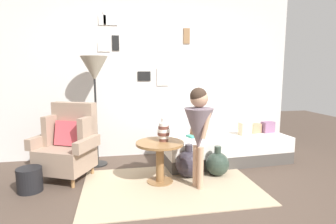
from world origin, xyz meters
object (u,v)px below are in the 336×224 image
Objects in this scene: demijohn_far at (217,164)px; floor_lamp at (94,73)px; book_on_daybed at (195,136)px; magazine_basket at (30,180)px; daybed at (224,148)px; person_child at (199,124)px; armchair at (68,144)px; vase_striped at (164,131)px; side_table at (160,153)px; demijohn_near at (189,163)px.

floor_lamp is at bearing 155.25° from demijohn_far.
book_on_daybed is 2.27m from magazine_basket.
daybed is at bearing -1.60° from book_on_daybed.
person_child reaches higher than demijohn_far.
vase_striped is (1.19, -0.36, 0.20)m from armchair.
floor_lamp is at bearing 48.24° from magazine_basket.
side_table is 0.37× the size of floor_lamp.
daybed is 1.26m from person_child.
daybed is 0.88m from demijohn_near.
armchair is 2.21× the size of demijohn_near.
book_on_daybed reaches higher than demijohn_far.
book_on_daybed is at bearing 16.36° from magazine_basket.
armchair is 2.43× the size of demijohn_far.
book_on_daybed is at bearing 76.22° from person_child.
magazine_basket is (-1.94, 0.27, -0.63)m from person_child.
floor_lamp is at bearing 51.27° from armchair.
side_table is 0.45m from demijohn_near.
armchair is at bearing 169.22° from demijohn_near.
armchair is 0.50× the size of daybed.
person_child reaches higher than vase_striped.
magazine_basket is at bearing -177.27° from demijohn_near.
demijohn_far is (0.15, -0.57, -0.25)m from book_on_daybed.
person_child is 1.00m from book_on_daybed.
armchair reaches higher than vase_striped.
floor_lamp reaches higher than armchair.
magazine_basket is (-1.58, -0.02, -0.50)m from vase_striped.
floor_lamp is (-1.91, 0.18, 1.16)m from daybed.
side_table reaches higher than demijohn_far.
magazine_basket is at bearing -131.76° from floor_lamp.
book_on_daybed is at bearing -6.60° from floor_lamp.
daybed is 1.29m from side_table.
magazine_basket is at bearing -134.74° from armchair.
book_on_daybed is 0.50× the size of demijohn_near.
book_on_daybed is 0.55× the size of demijohn_far.
floor_lamp reaches higher than demijohn_near.
person_child is (1.56, -0.65, 0.33)m from armchair.
vase_striped is at bearing -176.57° from demijohn_far.
vase_striped is 0.18× the size of floor_lamp.
magazine_basket is at bearing -179.16° from vase_striped.
vase_striped reaches higher than daybed.
floor_lamp is 1.73m from person_child.
vase_striped is 1.37m from floor_lamp.
demijohn_far is at bearing 42.29° from person_child.
side_table is 0.62m from person_child.
demijohn_near is at bearing 2.73° from magazine_basket.
daybed is at bearing 30.22° from side_table.
demijohn_far is at bearing -120.10° from daybed.
person_child is at bearing -87.22° from demijohn_near.
armchair is at bearing 160.45° from side_table.
demijohn_near is (0.39, 0.11, -0.19)m from side_table.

